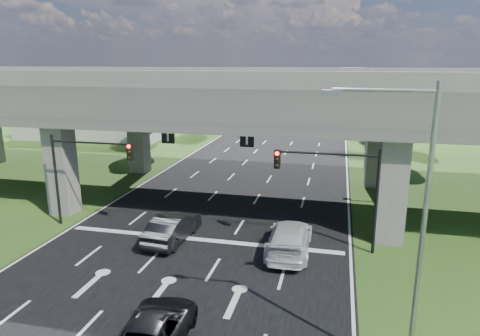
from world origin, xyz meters
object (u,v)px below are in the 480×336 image
at_px(car_silver, 170,228).
at_px(car_dark, 173,228).
at_px(streetlight_near, 411,216).
at_px(car_white, 289,238).
at_px(signal_right, 337,180).
at_px(signal_left, 84,164).
at_px(streetlight_far, 364,111).
at_px(streetlight_beyond, 358,98).
at_px(car_trailing, 154,329).

height_order(car_silver, car_dark, car_dark).
height_order(streetlight_near, car_silver, streetlight_near).
bearing_deg(car_white, streetlight_near, 116.41).
bearing_deg(car_dark, streetlight_near, 145.75).
relative_size(signal_right, car_white, 1.04).
distance_m(signal_left, car_silver, 6.97).
height_order(signal_right, streetlight_near, streetlight_near).
height_order(signal_right, streetlight_far, streetlight_far).
bearing_deg(signal_left, car_dark, -8.60).
bearing_deg(streetlight_beyond, car_trailing, -100.60).
distance_m(signal_right, car_white, 4.21).
bearing_deg(signal_left, streetlight_near, -29.02).
xyz_separation_m(signal_left, car_trailing, (9.24, -10.34, -3.46)).
height_order(streetlight_beyond, car_dark, streetlight_beyond).
bearing_deg(car_dark, car_white, -176.65).
bearing_deg(streetlight_near, signal_left, 150.98).
bearing_deg(car_white, car_trailing, 65.88).
bearing_deg(car_silver, signal_left, -10.04).
bearing_deg(streetlight_beyond, car_white, -97.24).
distance_m(streetlight_near, streetlight_beyond, 46.00).
bearing_deg(signal_left, car_white, -4.08).
xyz_separation_m(signal_left, car_silver, (6.02, -0.94, -3.37)).
xyz_separation_m(signal_left, streetlight_near, (17.92, -9.94, 1.66)).
bearing_deg(car_trailing, signal_left, -50.26).
relative_size(streetlight_beyond, car_white, 1.73).
bearing_deg(car_dark, car_silver, 3.35).
height_order(signal_right, car_white, signal_right).
xyz_separation_m(streetlight_near, car_trailing, (-8.68, -0.39, -5.12)).
distance_m(signal_right, signal_left, 15.65).
bearing_deg(car_silver, signal_right, -175.55).
bearing_deg(streetlight_near, streetlight_beyond, 90.00).
bearing_deg(signal_right, signal_left, 180.00).
relative_size(streetlight_beyond, car_dark, 1.98).
xyz_separation_m(streetlight_near, car_dark, (-11.69, 9.00, -4.99)).
xyz_separation_m(signal_right, streetlight_far, (2.27, 20.06, 1.66)).
xyz_separation_m(streetlight_near, streetlight_far, (0.00, 30.00, 0.00)).
bearing_deg(signal_right, streetlight_far, 83.53).
xyz_separation_m(streetlight_far, car_trailing, (-8.68, -30.39, -5.12)).
distance_m(streetlight_near, car_dark, 15.57).
xyz_separation_m(car_silver, car_trailing, (3.22, -9.39, -0.09)).
relative_size(signal_right, streetlight_far, 0.60).
bearing_deg(streetlight_far, streetlight_beyond, 90.00).
relative_size(streetlight_near, car_trailing, 1.98).
height_order(streetlight_near, car_trailing, streetlight_near).
distance_m(signal_right, car_trailing, 12.64).
xyz_separation_m(signal_left, car_white, (13.22, -0.94, -3.32)).
height_order(streetlight_far, car_dark, streetlight_far).
distance_m(signal_left, car_trailing, 14.29).
bearing_deg(signal_left, streetlight_beyond, 63.57).
height_order(signal_right, car_trailing, signal_right).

